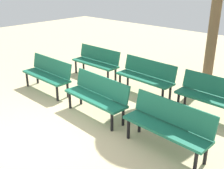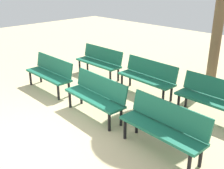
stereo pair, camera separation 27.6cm
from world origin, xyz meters
name	(u,v)px [view 1 (the left image)]	position (x,y,z in m)	size (l,w,h in m)	color
ground_plane	(35,143)	(0.00, 0.00, 0.00)	(24.00, 24.00, 0.00)	#CCB789
bench_r0_c0	(48,73)	(-1.88, 1.64, 0.50)	(1.61, 0.50, 0.87)	#19664C
bench_r0_c1	(97,94)	(0.07, 1.55, 0.50)	(1.62, 0.57, 0.87)	#19664C
bench_r0_c2	(168,124)	(1.88, 1.50, 0.50)	(1.62, 0.55, 0.87)	#19664C
bench_r1_c0	(97,60)	(-1.76, 3.30, 0.50)	(1.60, 0.48, 0.87)	#19664C
bench_r1_c1	(146,75)	(0.11, 3.27, 0.50)	(1.62, 0.54, 0.87)	#19664C
bench_r1_c2	(214,95)	(1.94, 3.22, 0.50)	(1.60, 0.50, 0.87)	#19664C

